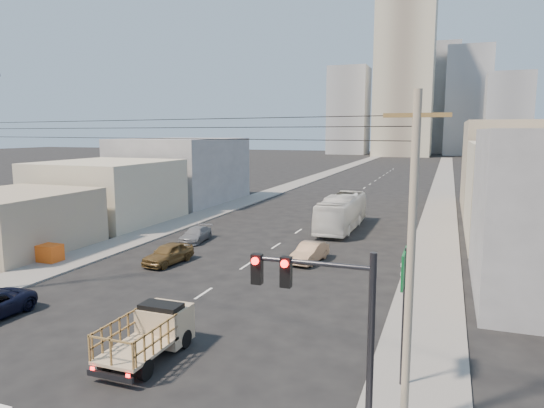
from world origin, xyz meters
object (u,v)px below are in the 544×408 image
Objects in this scene: city_bus at (342,212)px; sedan_grey at (196,234)px; traffic_signal at (330,324)px; green_sign at (404,284)px; utility_pole at (411,262)px; crate_stack at (48,253)px; flatbed_pickup at (150,331)px; sedan_brown at (168,254)px; sedan_tan at (310,252)px.

city_bus is 13.64m from sedan_grey.
traffic_signal is 5.21m from green_sign.
traffic_signal is (16.43, -22.74, 3.50)m from sedan_grey.
utility_pole is 27.25m from crate_stack.
green_sign is (7.75, -26.87, 2.18)m from city_bus.
green_sign is (17.83, -17.73, 3.16)m from sedan_grey.
flatbed_pickup is 9.94m from green_sign.
traffic_signal is 3.33× the size of crate_stack.
traffic_signal is at bearing -40.07° from sedan_brown.
green_sign reaches higher than city_bus.
flatbed_pickup is 13.92m from sedan_brown.
sedan_brown is 1.02× the size of sedan_tan.
crate_stack is at bearing 155.71° from utility_pole.
crate_stack is (-22.77, 13.56, -3.39)m from traffic_signal.
sedan_tan is 0.67× the size of traffic_signal.
sedan_tan is at bearing 82.45° from flatbed_pickup.
city_bus reaches higher than sedan_brown.
sedan_grey is (-8.30, 18.75, -0.51)m from flatbed_pickup.
utility_pole is at bearing -32.13° from sedan_brown.
traffic_signal is 26.72m from crate_stack.
traffic_signal is at bearing -105.55° from green_sign.
utility_pole is (16.62, -13.64, 4.49)m from sedan_brown.
traffic_signal is at bearing -60.20° from sedan_grey.
city_bus reaches higher than sedan_tan.
traffic_signal is at bearing -78.74° from city_bus.
flatbed_pickup is 1.08× the size of sedan_brown.
green_sign reaches higher than sedan_brown.
city_bus is 32.60m from traffic_signal.
flatbed_pickup is 0.44× the size of utility_pole.
sedan_tan is at bearing 114.11° from utility_pole.
utility_pole is at bearing -54.14° from sedan_grey.
sedan_brown is at bearing -82.92° from sedan_grey.
traffic_signal is (14.89, -16.15, 3.38)m from sedan_brown.
sedan_tan reaches higher than crate_stack.
crate_stack is (-7.88, -2.58, -0.01)m from sedan_brown.
traffic_signal is 3.24m from utility_pole.
city_bus is 2.24× the size of green_sign.
traffic_signal is (6.03, -19.85, 3.42)m from sedan_tan.
crate_stack is (-14.64, 9.58, -0.40)m from flatbed_pickup.
flatbed_pickup is at bearing -53.69° from sedan_brown.
city_bus is 2.79× the size of sedan_grey.
green_sign reaches higher than crate_stack.
flatbed_pickup is 0.88× the size of green_sign.
city_bus is 24.61m from crate_stack.
flatbed_pickup is at bearing 153.90° from traffic_signal.
utility_pole reaches higher than flatbed_pickup.
crate_stack reaches higher than sedan_grey.
city_bus is 2.80× the size of sedan_tan.
crate_stack is (-16.41, -18.32, -0.87)m from city_bus.
city_bus is 12.07m from sedan_tan.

